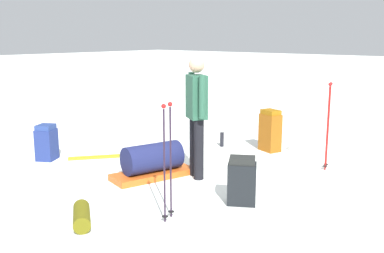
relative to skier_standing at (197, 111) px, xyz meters
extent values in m
plane|color=white|center=(-0.08, -0.15, -0.95)|extent=(80.00, 80.00, 0.00)
cylinder|color=black|center=(-0.05, -0.08, -0.53)|extent=(0.14, 0.14, 0.85)
cylinder|color=black|center=(0.05, 0.08, -0.53)|extent=(0.14, 0.14, 0.85)
cube|color=#26533E|center=(0.00, 0.00, 0.20)|extent=(0.37, 0.40, 0.60)
cylinder|color=#26533E|center=(-0.13, -0.20, 0.23)|extent=(0.09, 0.09, 0.58)
cylinder|color=#26533E|center=(0.13, 0.20, 0.23)|extent=(0.09, 0.09, 0.58)
sphere|color=tan|center=(0.00, 0.00, 0.64)|extent=(0.22, 0.22, 0.22)
cube|color=gold|center=(-0.06, -1.59, -0.94)|extent=(1.52, 1.16, 0.02)
cube|color=black|center=(-0.06, -1.59, -0.92)|extent=(0.15, 0.13, 0.03)
cube|color=gold|center=(-0.12, -1.67, -0.94)|extent=(1.52, 1.16, 0.02)
cube|color=black|center=(-0.12, -1.67, -0.92)|extent=(0.15, 0.13, 0.03)
cube|color=#904C12|center=(-1.96, 0.03, -0.63)|extent=(0.34, 0.41, 0.65)
cube|color=#8E590E|center=(-1.96, 0.03, -0.27)|extent=(0.31, 0.37, 0.08)
cube|color=black|center=(0.45, 1.07, -0.71)|extent=(0.38, 0.41, 0.50)
cube|color=black|center=(0.45, 1.07, -0.42)|extent=(0.34, 0.37, 0.08)
cube|color=navy|center=(0.87, -2.42, -0.71)|extent=(0.40, 0.38, 0.50)
cube|color=navy|center=(0.87, -2.42, -0.42)|extent=(0.36, 0.35, 0.08)
cylinder|color=maroon|center=(-1.60, 1.23, -0.33)|extent=(0.02, 0.02, 1.26)
sphere|color=#A51919|center=(-1.60, 1.23, 0.33)|extent=(0.05, 0.05, 0.05)
cylinder|color=black|center=(-1.60, 1.23, -0.89)|extent=(0.07, 0.07, 0.01)
cylinder|color=maroon|center=(-1.50, 1.26, -0.33)|extent=(0.02, 0.02, 1.26)
sphere|color=#A51919|center=(-1.50, 1.26, 0.33)|extent=(0.05, 0.05, 0.05)
cylinder|color=black|center=(-1.50, 1.26, -0.89)|extent=(0.07, 0.07, 0.01)
cylinder|color=#25182B|center=(1.28, 0.70, -0.34)|extent=(0.02, 0.02, 1.24)
sphere|color=#A51919|center=(1.28, 0.70, 0.31)|extent=(0.05, 0.05, 0.05)
cylinder|color=black|center=(1.28, 0.70, -0.89)|extent=(0.07, 0.07, 0.01)
cylinder|color=#25182B|center=(1.43, 0.74, -0.34)|extent=(0.02, 0.02, 1.24)
sphere|color=#A51919|center=(1.43, 0.74, 0.31)|extent=(0.05, 0.05, 0.05)
cylinder|color=black|center=(1.43, 0.74, -0.89)|extent=(0.07, 0.07, 0.01)
cube|color=#D9591C|center=(0.42, -0.46, -0.91)|extent=(1.26, 0.75, 0.09)
cylinder|color=#1B204D|center=(0.42, -0.46, -0.66)|extent=(0.90, 0.61, 0.40)
cylinder|color=#5C5711|center=(2.05, 0.10, -0.86)|extent=(0.47, 0.55, 0.18)
cylinder|color=black|center=(-1.67, -0.79, -0.82)|extent=(0.07, 0.07, 0.26)
camera|label=1|loc=(4.71, 3.91, 1.03)|focal=41.95mm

